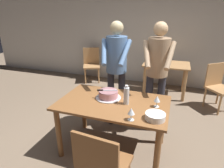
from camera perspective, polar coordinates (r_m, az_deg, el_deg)
name	(u,v)px	position (r m, az deg, el deg)	size (l,w,h in m)	color
ground_plane	(113,149)	(2.89, 0.34, -18.78)	(14.00, 14.00, 0.00)	#7A6651
back_wall	(150,32)	(5.10, 11.34, 15.10)	(10.00, 0.12, 2.70)	beige
main_dining_table	(113,110)	(2.53, 0.37, -7.79)	(1.41, 0.87, 0.75)	brown
cake_on_platter	(108,95)	(2.56, -1.09, -3.21)	(0.34, 0.34, 0.11)	silver
cake_knife	(103,90)	(2.53, -2.73, -1.89)	(0.26, 0.11, 0.02)	silver
plate_stack	(155,116)	(2.15, 12.83, -9.41)	(0.22, 0.22, 0.07)	white
wine_glass_near	(157,99)	(2.38, 13.35, -4.44)	(0.08, 0.08, 0.14)	silver
wine_glass_far	(131,112)	(2.06, 5.79, -8.22)	(0.08, 0.08, 0.14)	silver
water_bottle	(126,95)	(2.39, 4.33, -3.44)	(0.07, 0.07, 0.25)	silver
person_cutting_cake	(116,64)	(2.99, 1.31, 5.99)	(0.46, 0.57, 1.72)	#2D2D38
person_standing_beside	(157,67)	(2.89, 13.40, 4.91)	(0.47, 0.56, 1.72)	#2D2D38
chair_near_side	(102,165)	(1.96, -3.02, -23.13)	(0.48, 0.48, 0.90)	brown
background_table	(166,70)	(4.52, 15.81, 3.92)	(1.00, 0.70, 0.74)	tan
background_chair_0	(92,63)	(5.31, -6.15, 6.18)	(0.58, 0.58, 0.90)	tan
background_chair_1	(218,85)	(4.27, 29.25, -0.25)	(0.62, 0.62, 0.90)	tan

